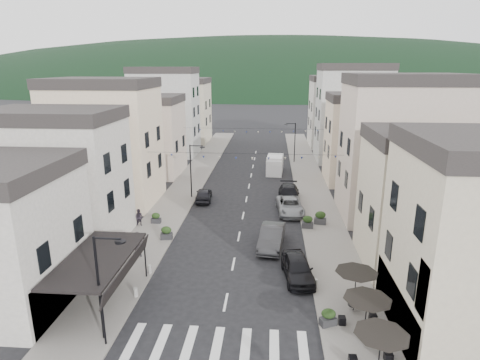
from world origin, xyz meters
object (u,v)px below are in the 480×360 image
(parked_car_d, at_px, (289,194))
(pedestrian_a, at_px, (138,244))
(parked_car_e, at_px, (204,194))
(parked_car_a, at_px, (298,268))
(parked_car_b, at_px, (272,237))
(delivery_van, at_px, (275,164))
(pedestrian_b, at_px, (139,217))
(parked_car_c, at_px, (290,206))

(parked_car_d, height_order, pedestrian_a, pedestrian_a)
(parked_car_e, distance_m, pedestrian_a, 14.02)
(parked_car_d, bearing_deg, parked_car_a, -88.54)
(parked_car_b, distance_m, parked_car_d, 11.69)
(parked_car_e, relative_size, delivery_van, 0.78)
(parked_car_a, height_order, pedestrian_a, pedestrian_a)
(parked_car_b, relative_size, delivery_van, 0.96)
(parked_car_b, height_order, pedestrian_a, pedestrian_a)
(parked_car_b, bearing_deg, pedestrian_b, 171.42)
(parked_car_b, xyz_separation_m, delivery_van, (0.36, 23.50, 0.38))
(pedestrian_a, xyz_separation_m, pedestrian_b, (-1.88, 5.98, -0.20))
(parked_car_d, bearing_deg, pedestrian_a, -128.31)
(parked_car_e, bearing_deg, pedestrian_b, 54.13)
(parked_car_c, distance_m, pedestrian_b, 14.56)
(parked_car_d, height_order, parked_car_e, parked_car_d)
(parked_car_c, height_order, parked_car_e, parked_car_c)
(parked_car_c, relative_size, pedestrian_b, 3.40)
(parked_car_c, relative_size, pedestrian_a, 2.72)
(parked_car_a, bearing_deg, parked_car_d, 83.00)
(parked_car_b, xyz_separation_m, parked_car_e, (-7.40, 11.00, -0.14))
(parked_car_e, height_order, delivery_van, delivery_van)
(parked_car_b, bearing_deg, parked_car_c, 83.70)
(delivery_van, relative_size, pedestrian_a, 2.70)
(pedestrian_b, bearing_deg, parked_car_e, 58.27)
(parked_car_a, relative_size, delivery_van, 0.88)
(parked_car_a, xyz_separation_m, delivery_van, (-1.44, 28.39, 0.43))
(parked_car_a, distance_m, parked_car_e, 18.36)
(parked_car_a, relative_size, parked_car_e, 1.13)
(parked_car_c, height_order, pedestrian_b, pedestrian_b)
(parked_car_a, xyz_separation_m, pedestrian_b, (-13.78, 8.12, 0.11))
(parked_car_a, distance_m, delivery_van, 28.43)
(parked_car_e, xyz_separation_m, delivery_van, (7.76, 12.50, 0.52))
(parked_car_c, bearing_deg, parked_car_d, 84.98)
(parked_car_c, relative_size, delivery_van, 1.01)
(parked_car_e, bearing_deg, parked_car_c, 156.21)
(parked_car_a, relative_size, parked_car_d, 0.84)
(parked_car_a, height_order, parked_car_e, parked_car_a)
(delivery_van, bearing_deg, parked_car_b, -87.08)
(parked_car_c, xyz_separation_m, pedestrian_b, (-13.78, -4.70, 0.16))
(parked_car_e, xyz_separation_m, pedestrian_a, (-2.71, -13.75, 0.40))
(parked_car_d, relative_size, delivery_van, 1.05)
(parked_car_a, bearing_deg, pedestrian_a, 162.83)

